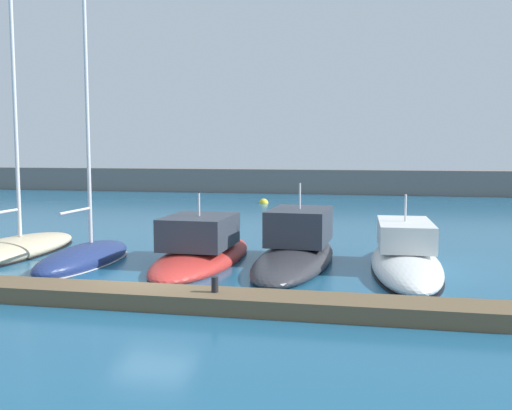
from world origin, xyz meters
TOP-DOWN VIEW (x-y plane):
  - ground_plane at (0.00, 0.00)m, footprint 120.00×120.00m
  - dock_pier at (0.00, -1.39)m, footprint 20.95×1.47m
  - breakwater_seawall at (0.00, 41.27)m, footprint 108.00×2.76m
  - sailboat_sand_nearest at (-8.35, 4.66)m, footprint 3.23×8.90m
  - sailboat_navy_second at (-4.33, 3.68)m, footprint 2.29×6.38m
  - motorboat_red_third at (0.06, 5.18)m, footprint 3.14×9.17m
  - motorboat_charcoal_fourth at (3.83, 5.67)m, footprint 3.23×9.47m
  - motorboat_white_fifth at (8.02, 5.13)m, footprint 2.74×9.10m
  - mooring_buoy_yellow at (-2.05, 29.89)m, footprint 0.77×0.77m
  - dock_bollard at (2.41, -1.39)m, footprint 0.20×0.20m

SIDE VIEW (x-z plane):
  - ground_plane at x=0.00m, z-range 0.00..0.00m
  - mooring_buoy_yellow at x=-2.05m, z-range -0.38..0.38m
  - dock_pier at x=0.00m, z-range 0.00..0.49m
  - sailboat_navy_second at x=-4.33m, z-range -6.33..6.97m
  - sailboat_sand_nearest at x=-8.35m, z-range -8.39..9.09m
  - motorboat_red_third at x=0.06m, z-range -1.13..2.06m
  - motorboat_white_fifth at x=8.02m, z-range -1.09..2.03m
  - motorboat_charcoal_fourth at x=3.83m, z-range -1.14..2.32m
  - dock_bollard at x=2.41m, z-range 0.49..0.93m
  - breakwater_seawall at x=0.00m, z-range 0.00..2.43m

